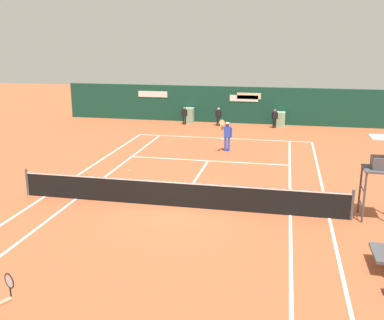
{
  "coord_description": "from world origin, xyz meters",
  "views": [
    {
      "loc": [
        3.6,
        -14.73,
        5.92
      ],
      "look_at": [
        -0.22,
        3.53,
        0.8
      ],
      "focal_mm": 41.66,
      "sensor_mm": 36.0,
      "label": 1
    }
  ],
  "objects_px": {
    "umpire_chair": "(380,166)",
    "ball_kid_right_post": "(218,115)",
    "ball_kid_left_post": "(184,114)",
    "tennis_ball_near_service_line": "(129,171)",
    "player_on_baseline": "(227,134)",
    "ball_kid_centre_post": "(275,117)"
  },
  "relations": [
    {
      "from": "player_on_baseline",
      "to": "umpire_chair",
      "type": "bearing_deg",
      "value": 126.49
    },
    {
      "from": "umpire_chair",
      "to": "ball_kid_right_post",
      "type": "height_order",
      "value": "umpire_chair"
    },
    {
      "from": "ball_kid_right_post",
      "to": "tennis_ball_near_service_line",
      "type": "relative_size",
      "value": 18.74
    },
    {
      "from": "player_on_baseline",
      "to": "tennis_ball_near_service_line",
      "type": "xyz_separation_m",
      "value": [
        -3.9,
        -4.68,
        -0.92
      ]
    },
    {
      "from": "ball_kid_left_post",
      "to": "tennis_ball_near_service_line",
      "type": "xyz_separation_m",
      "value": [
        0.06,
        -11.77,
        -0.69
      ]
    },
    {
      "from": "player_on_baseline",
      "to": "tennis_ball_near_service_line",
      "type": "distance_m",
      "value": 6.16
    },
    {
      "from": "tennis_ball_near_service_line",
      "to": "player_on_baseline",
      "type": "bearing_deg",
      "value": 50.2
    },
    {
      "from": "tennis_ball_near_service_line",
      "to": "ball_kid_right_post",
      "type": "bearing_deg",
      "value": 78.63
    },
    {
      "from": "umpire_chair",
      "to": "ball_kid_right_post",
      "type": "distance_m",
      "value": 17.17
    },
    {
      "from": "umpire_chair",
      "to": "tennis_ball_near_service_line",
      "type": "bearing_deg",
      "value": 70.46
    },
    {
      "from": "ball_kid_centre_post",
      "to": "ball_kid_left_post",
      "type": "relative_size",
      "value": 1.03
    },
    {
      "from": "ball_kid_right_post",
      "to": "ball_kid_left_post",
      "type": "bearing_deg",
      "value": -4.32
    },
    {
      "from": "ball_kid_right_post",
      "to": "tennis_ball_near_service_line",
      "type": "xyz_separation_m",
      "value": [
        -2.37,
        -11.77,
        -0.7
      ]
    },
    {
      "from": "umpire_chair",
      "to": "ball_kid_centre_post",
      "type": "relative_size",
      "value": 2.21
    },
    {
      "from": "ball_kid_left_post",
      "to": "tennis_ball_near_service_line",
      "type": "bearing_deg",
      "value": 96.27
    },
    {
      "from": "ball_kid_right_post",
      "to": "tennis_ball_near_service_line",
      "type": "bearing_deg",
      "value": 74.31
    },
    {
      "from": "ball_kid_left_post",
      "to": "ball_kid_right_post",
      "type": "xyz_separation_m",
      "value": [
        2.43,
        -0.0,
        0.01
      ]
    },
    {
      "from": "ball_kid_left_post",
      "to": "ball_kid_right_post",
      "type": "distance_m",
      "value": 2.43
    },
    {
      "from": "ball_kid_left_post",
      "to": "ball_kid_right_post",
      "type": "relative_size",
      "value": 0.98
    },
    {
      "from": "player_on_baseline",
      "to": "ball_kid_right_post",
      "type": "relative_size",
      "value": 1.42
    },
    {
      "from": "ball_kid_centre_post",
      "to": "ball_kid_left_post",
      "type": "distance_m",
      "value": 6.28
    },
    {
      "from": "player_on_baseline",
      "to": "ball_kid_left_post",
      "type": "xyz_separation_m",
      "value": [
        -3.96,
        7.1,
        -0.24
      ]
    }
  ]
}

